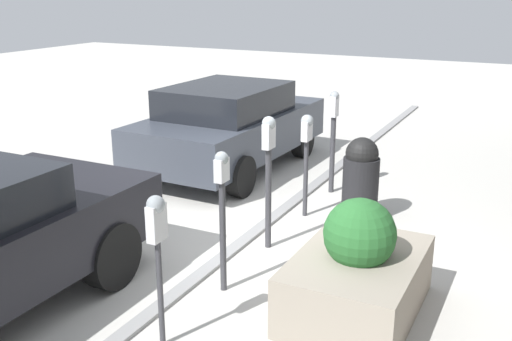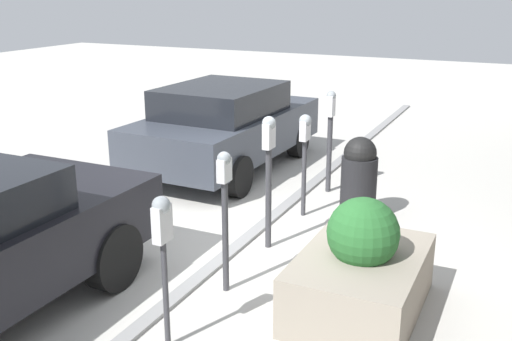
{
  "view_description": "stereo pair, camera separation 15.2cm",
  "coord_description": "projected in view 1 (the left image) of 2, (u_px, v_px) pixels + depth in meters",
  "views": [
    {
      "loc": [
        -5.99,
        -3.1,
        3.03
      ],
      "look_at": [
        0.0,
        -0.08,
        0.94
      ],
      "focal_mm": 42.0,
      "sensor_mm": 36.0,
      "label": 1
    },
    {
      "loc": [
        -6.06,
        -2.96,
        3.03
      ],
      "look_at": [
        0.0,
        -0.08,
        0.94
      ],
      "focal_mm": 42.0,
      "sensor_mm": 36.0,
      "label": 2
    }
  ],
  "objects": [
    {
      "name": "parked_car_middle",
      "position": [
        230.0,
        125.0,
        10.1
      ],
      "size": [
        3.93,
        1.91,
        1.45
      ],
      "rotation": [
        0.0,
        0.0,
        -0.03
      ],
      "color": "#383D47",
      "rests_on": "ground_plane"
    },
    {
      "name": "curb_strip",
      "position": [
        244.0,
        240.0,
        7.37
      ],
      "size": [
        19.0,
        0.16,
        0.04
      ],
      "color": "gray",
      "rests_on": "ground_plane"
    },
    {
      "name": "trash_bin",
      "position": [
        361.0,
        179.0,
        7.93
      ],
      "size": [
        0.48,
        0.48,
        1.13
      ],
      "color": "black",
      "rests_on": "ground_plane"
    },
    {
      "name": "parking_meter_middle",
      "position": [
        269.0,
        160.0,
        6.91
      ],
      "size": [
        0.19,
        0.16,
        1.61
      ],
      "color": "#38383D",
      "rests_on": "ground_plane"
    },
    {
      "name": "parking_meter_farthest",
      "position": [
        333.0,
        129.0,
        8.86
      ],
      "size": [
        0.16,
        0.14,
        1.55
      ],
      "color": "#38383D",
      "rests_on": "ground_plane"
    },
    {
      "name": "planter_box",
      "position": [
        358.0,
        273.0,
        5.68
      ],
      "size": [
        1.63,
        1.11,
        1.15
      ],
      "color": "gray",
      "rests_on": "ground_plane"
    },
    {
      "name": "parking_meter_nearest",
      "position": [
        157.0,
        233.0,
        4.96
      ],
      "size": [
        0.18,
        0.16,
        1.39
      ],
      "color": "#38383D",
      "rests_on": "ground_plane"
    },
    {
      "name": "parking_meter_second",
      "position": [
        222.0,
        198.0,
        5.93
      ],
      "size": [
        0.16,
        0.14,
        1.49
      ],
      "color": "#38383D",
      "rests_on": "ground_plane"
    },
    {
      "name": "parking_meter_fourth",
      "position": [
        307.0,
        142.0,
        7.91
      ],
      "size": [
        0.2,
        0.17,
        1.41
      ],
      "color": "#38383D",
      "rests_on": "ground_plane"
    },
    {
      "name": "ground_plane",
      "position": [
        250.0,
        243.0,
        7.34
      ],
      "size": [
        40.0,
        40.0,
        0.0
      ],
      "primitive_type": "plane",
      "color": "beige"
    }
  ]
}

